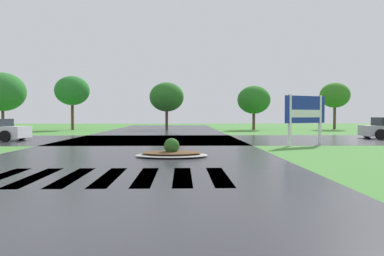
% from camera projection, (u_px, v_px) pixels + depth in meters
% --- Properties ---
extents(ground_plane, '(120.00, 120.00, 0.10)m').
position_uv_depth(ground_plane, '(41.00, 240.00, 4.77)').
color(ground_plane, '#478438').
extents(asphalt_roadway, '(10.57, 80.00, 0.01)m').
position_uv_depth(asphalt_roadway, '(136.00, 154.00, 14.76)').
color(asphalt_roadway, '#2B2B30').
rests_on(asphalt_roadway, ground).
extents(asphalt_cross_road, '(90.00, 9.52, 0.01)m').
position_uv_depth(asphalt_cross_road, '(153.00, 140.00, 23.18)').
color(asphalt_cross_road, '#2B2B30').
rests_on(asphalt_cross_road, ground).
extents(crosswalk_stripes, '(5.85, 3.03, 0.01)m').
position_uv_depth(crosswalk_stripes, '(109.00, 177.00, 9.27)').
color(crosswalk_stripes, white).
rests_on(crosswalk_stripes, ground).
extents(estate_billboard, '(2.36, 1.25, 2.51)m').
position_uv_depth(estate_billboard, '(305.00, 112.00, 18.75)').
color(estate_billboard, white).
rests_on(estate_billboard, ground).
extents(median_island, '(2.64, 1.74, 0.68)m').
position_uv_depth(median_island, '(172.00, 153.00, 13.73)').
color(median_island, '#9E9B93').
rests_on(median_island, ground).
extents(background_treeline, '(47.05, 6.08, 5.86)m').
position_uv_depth(background_treeline, '(77.00, 93.00, 38.14)').
color(background_treeline, '#4C3823').
rests_on(background_treeline, ground).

